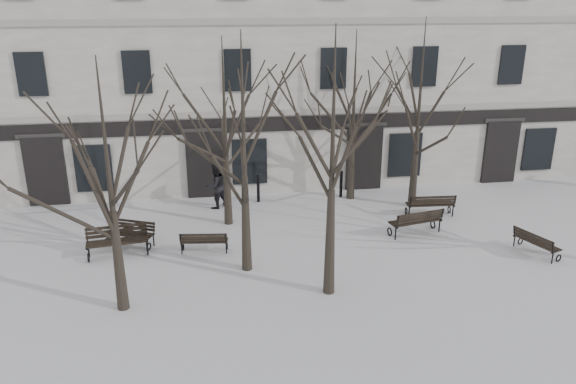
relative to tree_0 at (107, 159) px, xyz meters
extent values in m
plane|color=silver|center=(5.96, 0.99, -4.36)|extent=(100.00, 100.00, 0.00)
cube|color=silver|center=(5.96, 13.99, 1.14)|extent=(40.00, 10.00, 11.00)
cube|color=#A19C93|center=(5.96, 8.96, -0.76)|extent=(40.00, 0.12, 0.25)
cube|color=#A19C93|center=(5.96, 8.96, 2.94)|extent=(40.00, 0.12, 0.25)
cube|color=black|center=(5.96, 8.95, -1.26)|extent=(40.00, 0.10, 0.60)
cube|color=black|center=(-4.04, 8.93, -2.91)|extent=(1.60, 0.22, 2.90)
cube|color=#2D2B28|center=(-4.04, 8.89, -1.41)|extent=(1.90, 0.08, 0.18)
cube|color=black|center=(-2.14, 8.94, -2.86)|extent=(1.50, 0.14, 2.00)
cube|color=black|center=(2.46, 8.93, -2.91)|extent=(1.60, 0.22, 2.90)
cube|color=#2D2B28|center=(2.46, 8.89, -1.41)|extent=(1.90, 0.08, 0.18)
cube|color=black|center=(4.36, 8.94, -2.86)|extent=(1.50, 0.14, 2.00)
cube|color=black|center=(9.46, 8.93, -2.91)|extent=(1.60, 0.22, 2.90)
cube|color=#2D2B28|center=(9.46, 8.89, -1.41)|extent=(1.90, 0.08, 0.18)
cube|color=black|center=(11.36, 8.94, -2.86)|extent=(1.50, 0.14, 2.00)
cube|color=black|center=(15.96, 8.93, -2.91)|extent=(1.60, 0.22, 2.90)
cube|color=#2D2B28|center=(15.96, 8.89, -1.41)|extent=(1.90, 0.08, 0.18)
cube|color=black|center=(17.86, 8.94, -2.86)|extent=(1.50, 0.14, 2.00)
cube|color=black|center=(-4.04, 8.94, 1.04)|extent=(1.10, 0.14, 1.70)
cube|color=black|center=(-0.04, 8.94, 1.04)|extent=(1.10, 0.14, 1.70)
cube|color=black|center=(3.96, 8.94, 1.04)|extent=(1.10, 0.14, 1.70)
cube|color=black|center=(7.96, 8.94, 1.04)|extent=(1.10, 0.14, 1.70)
cube|color=black|center=(11.96, 8.94, 1.04)|extent=(1.10, 0.14, 1.70)
cube|color=black|center=(15.96, 8.94, 1.04)|extent=(1.10, 0.14, 1.70)
cone|color=black|center=(0.00, 0.00, -2.89)|extent=(0.34, 0.34, 2.93)
cone|color=black|center=(3.63, 1.86, -2.80)|extent=(0.34, 0.34, 3.12)
cone|color=black|center=(5.91, 0.02, -2.75)|extent=(0.34, 0.34, 3.22)
cone|color=black|center=(3.25, 5.76, -2.89)|extent=(0.34, 0.34, 2.94)
cone|color=black|center=(8.59, 7.78, -2.88)|extent=(0.34, 0.34, 2.95)
cone|color=black|center=(10.89, 6.51, -2.77)|extent=(0.34, 0.34, 3.18)
torus|color=black|center=(-1.49, 3.13, -4.20)|extent=(0.10, 0.33, 0.32)
cylinder|color=black|center=(-1.54, 3.53, -4.10)|extent=(0.06, 0.06, 0.50)
cube|color=black|center=(-1.51, 3.33, -3.85)|extent=(0.14, 0.62, 0.06)
torus|color=black|center=(0.39, 3.39, -4.20)|extent=(0.10, 0.33, 0.32)
cylinder|color=black|center=(0.34, 3.79, -4.10)|extent=(0.06, 0.06, 0.50)
cube|color=black|center=(0.37, 3.59, -3.85)|extent=(0.14, 0.62, 0.06)
cube|color=black|center=(-0.54, 3.22, -3.83)|extent=(2.01, 0.37, 0.04)
cube|color=black|center=(-0.56, 3.37, -3.83)|extent=(2.01, 0.37, 0.04)
cube|color=black|center=(-0.58, 3.53, -3.83)|extent=(2.01, 0.37, 0.04)
cube|color=black|center=(-0.60, 3.68, -3.83)|extent=(2.01, 0.37, 0.04)
cube|color=black|center=(-0.61, 3.73, -3.68)|extent=(2.00, 0.31, 0.10)
cube|color=black|center=(-0.61, 3.75, -3.55)|extent=(2.00, 0.31, 0.10)
cube|color=black|center=(-0.62, 3.77, -3.42)|extent=(2.00, 0.31, 0.10)
cylinder|color=black|center=(-1.55, 3.62, -3.63)|extent=(0.07, 0.16, 0.56)
cylinder|color=black|center=(0.33, 3.88, -3.63)|extent=(0.07, 0.16, 0.56)
torus|color=black|center=(3.07, 3.40, -4.23)|extent=(0.07, 0.26, 0.26)
cylinder|color=black|center=(3.03, 3.08, -4.16)|extent=(0.04, 0.04, 0.40)
cube|color=black|center=(3.05, 3.24, -3.96)|extent=(0.10, 0.49, 0.04)
torus|color=black|center=(1.57, 3.58, -4.23)|extent=(0.07, 0.26, 0.26)
cylinder|color=black|center=(1.54, 3.27, -4.16)|extent=(0.04, 0.04, 0.40)
cube|color=black|center=(1.55, 3.42, -3.96)|extent=(0.10, 0.49, 0.04)
cube|color=black|center=(2.33, 3.53, -3.94)|extent=(1.60, 0.27, 0.03)
cube|color=black|center=(2.31, 3.40, -3.94)|extent=(1.60, 0.27, 0.03)
cube|color=black|center=(2.30, 3.28, -3.94)|extent=(1.60, 0.27, 0.03)
cube|color=black|center=(2.28, 3.16, -3.94)|extent=(1.60, 0.27, 0.03)
cube|color=black|center=(2.28, 3.12, -3.82)|extent=(1.59, 0.22, 0.08)
cube|color=black|center=(2.28, 3.10, -3.72)|extent=(1.59, 0.22, 0.08)
cube|color=black|center=(2.27, 3.08, -3.61)|extent=(1.59, 0.22, 0.08)
cylinder|color=black|center=(3.02, 3.01, -3.78)|extent=(0.05, 0.13, 0.44)
cylinder|color=black|center=(1.53, 3.19, -3.78)|extent=(0.05, 0.13, 0.44)
torus|color=black|center=(10.83, 4.11, -4.20)|extent=(0.12, 0.32, 0.32)
cylinder|color=black|center=(10.91, 3.72, -4.11)|extent=(0.05, 0.05, 0.49)
cube|color=black|center=(10.87, 3.91, -3.86)|extent=(0.18, 0.60, 0.05)
torus|color=black|center=(9.00, 3.70, -4.20)|extent=(0.12, 0.32, 0.32)
cylinder|color=black|center=(9.09, 3.32, -4.11)|extent=(0.05, 0.05, 0.49)
cube|color=black|center=(9.05, 3.51, -3.86)|extent=(0.18, 0.60, 0.05)
cube|color=black|center=(9.90, 3.95, -3.84)|extent=(1.95, 0.53, 0.04)
cube|color=black|center=(9.94, 3.80, -3.84)|extent=(1.95, 0.53, 0.04)
cube|color=black|center=(9.97, 3.65, -3.84)|extent=(1.95, 0.53, 0.04)
cube|color=black|center=(10.00, 3.50, -3.84)|extent=(1.95, 0.53, 0.04)
cube|color=black|center=(10.01, 3.45, -3.70)|extent=(1.94, 0.47, 0.10)
cube|color=black|center=(10.02, 3.43, -3.56)|extent=(1.94, 0.47, 0.10)
cube|color=black|center=(10.02, 3.41, -3.43)|extent=(1.94, 0.47, 0.10)
cylinder|color=black|center=(10.93, 3.64, -3.64)|extent=(0.08, 0.16, 0.55)
cylinder|color=black|center=(9.11, 3.23, -3.64)|extent=(0.08, 0.16, 0.55)
torus|color=black|center=(-1.08, 4.44, -4.22)|extent=(0.16, 0.27, 0.28)
cylinder|color=black|center=(-0.94, 4.75, -4.14)|extent=(0.05, 0.05, 0.43)
cube|color=black|center=(-1.01, 4.59, -3.92)|extent=(0.26, 0.50, 0.05)
torus|color=black|center=(0.41, 3.77, -4.22)|extent=(0.16, 0.27, 0.28)
cylinder|color=black|center=(0.55, 4.08, -4.14)|extent=(0.05, 0.05, 0.43)
cube|color=black|center=(0.48, 3.92, -3.92)|extent=(0.26, 0.50, 0.05)
cube|color=black|center=(-0.35, 4.07, -3.90)|extent=(1.61, 0.79, 0.03)
cube|color=black|center=(-0.30, 4.19, -3.90)|extent=(1.61, 0.79, 0.03)
cube|color=black|center=(-0.24, 4.31, -3.90)|extent=(1.61, 0.79, 0.03)
cube|color=black|center=(-0.19, 4.43, -3.90)|extent=(1.61, 0.79, 0.03)
cube|color=black|center=(-0.17, 4.47, -3.78)|extent=(1.59, 0.74, 0.09)
cube|color=black|center=(-0.16, 4.49, -3.66)|extent=(1.59, 0.74, 0.09)
cube|color=black|center=(-0.16, 4.51, -3.55)|extent=(1.59, 0.74, 0.09)
cylinder|color=black|center=(-0.91, 4.82, -3.73)|extent=(0.09, 0.14, 0.48)
cylinder|color=black|center=(0.58, 4.15, -3.73)|extent=(0.09, 0.14, 0.48)
torus|color=black|center=(12.09, 5.49, -4.21)|extent=(0.07, 0.31, 0.30)
cylinder|color=black|center=(12.06, 5.11, -4.12)|extent=(0.05, 0.05, 0.47)
cube|color=black|center=(12.07, 5.30, -3.89)|extent=(0.09, 0.58, 0.05)
torus|color=black|center=(10.32, 5.60, -4.21)|extent=(0.07, 0.31, 0.30)
cylinder|color=black|center=(10.29, 5.22, -4.12)|extent=(0.05, 0.05, 0.47)
cube|color=black|center=(10.30, 5.41, -3.89)|extent=(0.09, 0.58, 0.05)
cube|color=black|center=(11.20, 5.59, -3.87)|extent=(1.88, 0.21, 0.04)
cube|color=black|center=(11.19, 5.44, -3.87)|extent=(1.88, 0.21, 0.04)
cube|color=black|center=(11.19, 5.29, -3.87)|extent=(1.88, 0.21, 0.04)
cube|color=black|center=(11.18, 5.15, -3.87)|extent=(1.88, 0.21, 0.04)
cube|color=black|center=(11.17, 5.11, -3.73)|extent=(1.88, 0.15, 0.09)
cube|color=black|center=(11.17, 5.08, -3.60)|extent=(1.88, 0.15, 0.09)
cube|color=black|center=(11.17, 5.06, -3.48)|extent=(1.88, 0.15, 0.09)
cylinder|color=black|center=(12.06, 5.03, -3.68)|extent=(0.05, 0.15, 0.52)
cylinder|color=black|center=(10.29, 5.14, -3.68)|extent=(0.05, 0.15, 0.52)
torus|color=black|center=(13.84, 0.83, -4.23)|extent=(0.26, 0.13, 0.26)
cylinder|color=black|center=(13.54, 0.72, -4.15)|extent=(0.04, 0.04, 0.40)
cube|color=black|center=(13.69, 0.78, -3.95)|extent=(0.48, 0.21, 0.04)
torus|color=black|center=(13.32, 2.27, -4.23)|extent=(0.26, 0.13, 0.26)
cylinder|color=black|center=(13.01, 2.16, -4.15)|extent=(0.04, 0.04, 0.40)
cube|color=black|center=(13.17, 2.22, -3.95)|extent=(0.48, 0.21, 0.04)
cube|color=black|center=(13.61, 1.56, -3.93)|extent=(0.63, 1.55, 0.03)
cube|color=black|center=(13.49, 1.52, -3.93)|extent=(0.63, 1.55, 0.03)
cube|color=black|center=(13.38, 1.48, -3.93)|extent=(0.63, 1.55, 0.03)
cube|color=black|center=(13.26, 1.44, -3.93)|extent=(0.63, 1.55, 0.03)
cube|color=black|center=(13.22, 1.42, -3.82)|extent=(0.58, 1.53, 0.08)
cube|color=black|center=(13.21, 1.42, -3.71)|extent=(0.58, 1.53, 0.08)
cube|color=black|center=(13.19, 1.41, -3.60)|extent=(0.58, 1.53, 0.08)
cylinder|color=black|center=(13.47, 0.70, -3.77)|extent=(0.13, 0.08, 0.45)
cylinder|color=black|center=(12.95, 2.14, -3.77)|extent=(0.13, 0.08, 0.45)
cylinder|color=black|center=(4.62, 7.94, -3.80)|extent=(0.13, 0.13, 1.10)
sphere|color=black|center=(4.62, 7.94, -3.23)|extent=(0.15, 0.15, 0.15)
cylinder|color=black|center=(8.22, 8.00, -3.81)|extent=(0.13, 0.13, 1.10)
sphere|color=black|center=(8.22, 8.00, -3.24)|extent=(0.15, 0.15, 0.15)
imported|color=black|center=(2.84, 7.52, -4.36)|extent=(1.18, 1.13, 1.91)
camera|label=1|loc=(2.51, -14.32, 4.01)|focal=35.00mm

